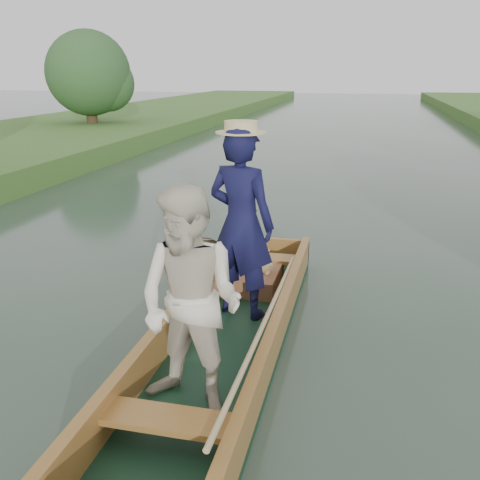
# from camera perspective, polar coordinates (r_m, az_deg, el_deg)

# --- Properties ---
(ground) EXTENTS (120.00, 120.00, 0.00)m
(ground) POSITION_cam_1_polar(r_m,az_deg,el_deg) (5.47, -1.46, -11.43)
(ground) COLOR #283D30
(ground) RESTS_ON ground
(trees_far) EXTENTS (22.75, 17.29, 4.42)m
(trees_far) POSITION_cam_1_polar(r_m,az_deg,el_deg) (13.05, 8.53, 16.88)
(trees_far) COLOR #47331E
(trees_far) RESTS_ON ground
(punt) EXTENTS (1.12, 5.00, 2.16)m
(punt) POSITION_cam_1_polar(r_m,az_deg,el_deg) (5.02, -1.95, -4.82)
(punt) COLOR #13311E
(punt) RESTS_ON ground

